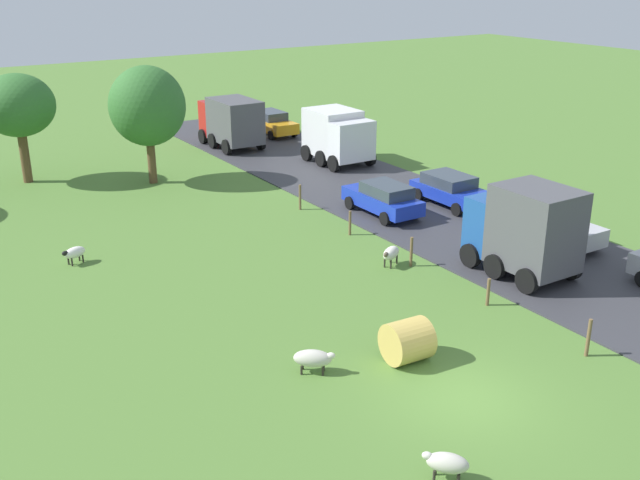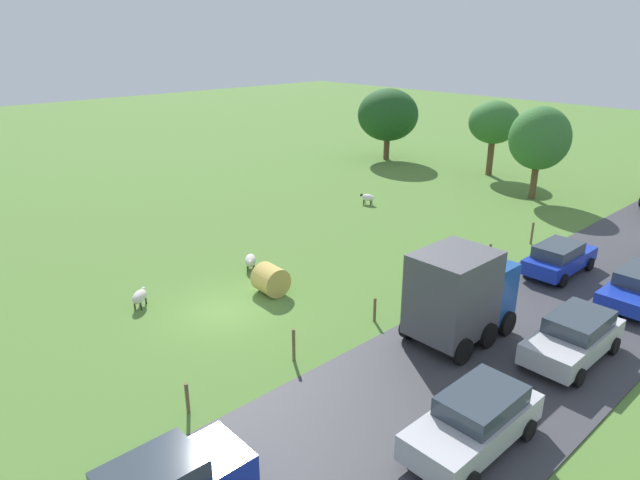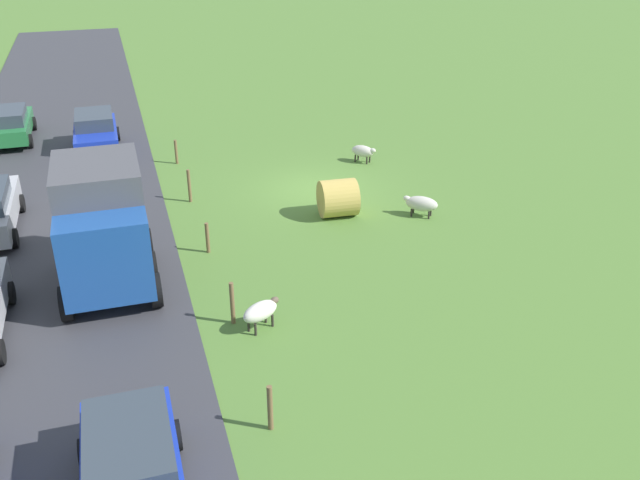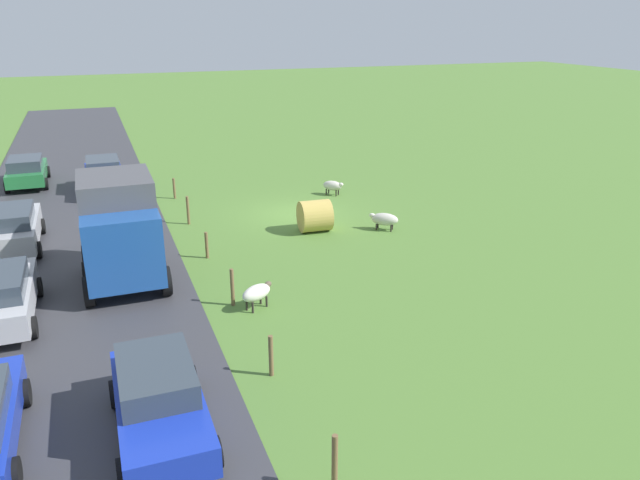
# 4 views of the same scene
# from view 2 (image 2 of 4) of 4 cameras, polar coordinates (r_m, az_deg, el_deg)

# --- Properties ---
(ground_plane) EXTENTS (160.00, 160.00, 0.00)m
(ground_plane) POSITION_cam_2_polar(r_m,az_deg,el_deg) (24.35, -9.59, -7.11)
(ground_plane) COLOR #517A33
(road_strip) EXTENTS (8.00, 80.00, 0.06)m
(road_strip) POSITION_cam_2_polar(r_m,az_deg,el_deg) (18.14, 8.81, -17.71)
(road_strip) COLOR #38383D
(road_strip) RESTS_ON ground_plane
(sheep_0) EXTENTS (1.20, 0.95, 0.79)m
(sheep_0) POSITION_cam_2_polar(r_m,az_deg,el_deg) (26.92, 11.35, -3.19)
(sheep_0) COLOR silver
(sheep_0) RESTS_ON ground_plane
(sheep_1) EXTENTS (1.09, 0.73, 0.70)m
(sheep_1) POSITION_cam_2_polar(r_m,az_deg,el_deg) (38.44, 4.83, 4.31)
(sheep_1) COLOR white
(sheep_1) RESTS_ON ground_plane
(sheep_2) EXTENTS (1.24, 1.13, 0.75)m
(sheep_2) POSITION_cam_2_polar(r_m,az_deg,el_deg) (28.03, -7.05, -2.07)
(sheep_2) COLOR beige
(sheep_2) RESTS_ON ground_plane
(sheep_3) EXTENTS (1.05, 1.08, 0.74)m
(sheep_3) POSITION_cam_2_polar(r_m,az_deg,el_deg) (25.36, -17.78, -5.45)
(sheep_3) COLOR beige
(sheep_3) RESTS_ON ground_plane
(hay_bale_0) EXTENTS (1.37, 1.41, 1.34)m
(hay_bale_0) POSITION_cam_2_polar(r_m,az_deg,el_deg) (25.37, -5.01, -4.03)
(hay_bale_0) COLOR tan
(hay_bale_0) RESTS_ON ground_plane
(tree_0) EXTENTS (4.09, 4.09, 6.40)m
(tree_0) POSITION_cam_2_polar(r_m,az_deg,el_deg) (41.57, 21.34, 9.55)
(tree_0) COLOR brown
(tree_0) RESTS_ON ground_plane
(tree_1) EXTENTS (5.39, 5.39, 6.32)m
(tree_1) POSITION_cam_2_polar(r_m,az_deg,el_deg) (51.82, 6.89, 12.45)
(tree_1) COLOR brown
(tree_1) RESTS_ON ground_plane
(tree_2) EXTENTS (3.96, 3.96, 5.96)m
(tree_2) POSITION_cam_2_polar(r_m,az_deg,el_deg) (47.66, 17.19, 11.28)
(tree_2) COLOR brown
(tree_2) RESTS_ON ground_plane
(fence_post_0) EXTENTS (0.12, 0.12, 1.04)m
(fence_post_0) POSITION_cam_2_polar(r_m,az_deg,el_deg) (18.50, -13.28, -15.30)
(fence_post_0) COLOR brown
(fence_post_0) RESTS_ON ground_plane
(fence_post_1) EXTENTS (0.12, 0.12, 1.26)m
(fence_post_1) POSITION_cam_2_polar(r_m,az_deg,el_deg) (20.44, -2.68, -10.57)
(fence_post_1) COLOR brown
(fence_post_1) RESTS_ON ground_plane
(fence_post_2) EXTENTS (0.12, 0.12, 1.03)m
(fence_post_2) POSITION_cam_2_polar(r_m,az_deg,el_deg) (23.14, 5.56, -7.02)
(fence_post_2) COLOR brown
(fence_post_2) RESTS_ON ground_plane
(fence_post_3) EXTENTS (0.12, 0.12, 1.24)m
(fence_post_3) POSITION_cam_2_polar(r_m,az_deg,el_deg) (26.18, 11.90, -3.73)
(fence_post_3) COLOR brown
(fence_post_3) RESTS_ON ground_plane
(fence_post_4) EXTENTS (0.12, 0.12, 1.13)m
(fence_post_4) POSITION_cam_2_polar(r_m,az_deg,el_deg) (29.59, 16.79, -1.40)
(fence_post_4) COLOR brown
(fence_post_4) RESTS_ON ground_plane
(fence_post_5) EXTENTS (0.12, 0.12, 1.27)m
(fence_post_5) POSITION_cam_2_polar(r_m,az_deg,el_deg) (33.18, 20.67, 0.64)
(fence_post_5) COLOR brown
(fence_post_5) RESTS_ON ground_plane
(truck_0) EXTENTS (2.66, 4.18, 3.60)m
(truck_0) POSITION_cam_2_polar(r_m,az_deg,el_deg) (21.81, 13.96, -5.23)
(truck_0) COLOR #1E4C99
(truck_0) RESTS_ON road_strip
(car_0) EXTENTS (2.07, 4.56, 1.68)m
(car_0) POSITION_cam_2_polar(r_m,az_deg,el_deg) (17.11, 15.40, -17.16)
(car_0) COLOR #B7B7BC
(car_0) RESTS_ON road_strip
(car_2) EXTENTS (2.21, 4.42, 1.48)m
(car_2) POSITION_cam_2_polar(r_m,az_deg,el_deg) (27.82, 29.65, -4.14)
(car_2) COLOR #1933B2
(car_2) RESTS_ON road_strip
(car_3) EXTENTS (2.10, 4.50, 1.64)m
(car_3) POSITION_cam_2_polar(r_m,az_deg,el_deg) (22.32, 24.31, -8.87)
(car_3) COLOR #B7B7BC
(car_3) RESTS_ON road_strip
(car_7) EXTENTS (2.00, 4.38, 1.56)m
(car_7) POSITION_cam_2_polar(r_m,az_deg,el_deg) (29.47, 23.05, -1.65)
(car_7) COLOR #1933B2
(car_7) RESTS_ON road_strip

